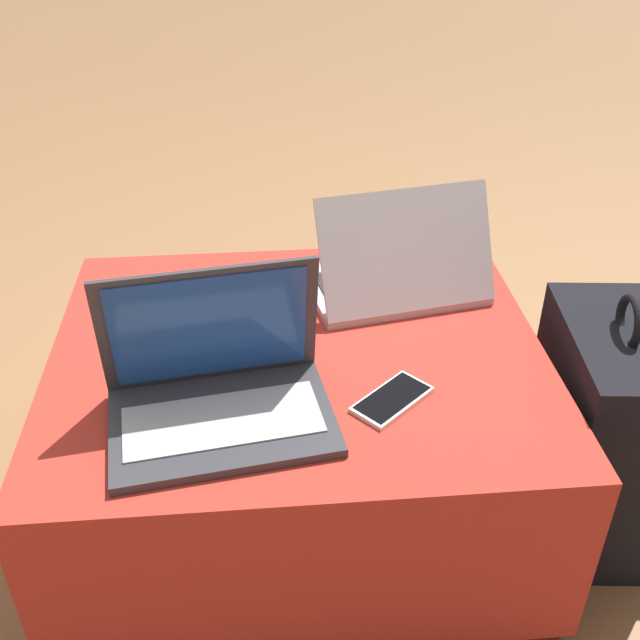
% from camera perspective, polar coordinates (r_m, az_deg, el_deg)
% --- Properties ---
extents(ground_plane, '(14.00, 14.00, 0.00)m').
position_cam_1_polar(ground_plane, '(1.62, -1.48, -13.99)').
color(ground_plane, olive).
extents(ottoman, '(0.88, 0.75, 0.41)m').
position_cam_1_polar(ottoman, '(1.47, -1.59, -8.55)').
color(ottoman, maroon).
rests_on(ottoman, ground_plane).
extents(laptop_near, '(0.37, 0.28, 0.24)m').
position_cam_1_polar(laptop_near, '(1.18, -7.78, -5.17)').
color(laptop_near, '#333338').
rests_on(laptop_near, ottoman).
extents(laptop_far, '(0.37, 0.29, 0.22)m').
position_cam_1_polar(laptop_far, '(1.49, 5.90, 3.59)').
color(laptop_far, '#B7B7BC').
rests_on(laptop_far, ottoman).
extents(cell_phone, '(0.15, 0.14, 0.01)m').
position_cam_1_polar(cell_phone, '(1.23, 5.52, -6.03)').
color(cell_phone, white).
rests_on(cell_phone, ottoman).
extents(backpack, '(0.28, 0.36, 0.53)m').
position_cam_1_polar(backpack, '(1.55, 20.89, -8.24)').
color(backpack, black).
rests_on(backpack, ground_plane).
extents(coffee_mug, '(0.12, 0.08, 0.09)m').
position_cam_1_polar(coffee_mug, '(1.39, -4.30, 1.13)').
color(coffee_mug, '#285693').
rests_on(coffee_mug, ottoman).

